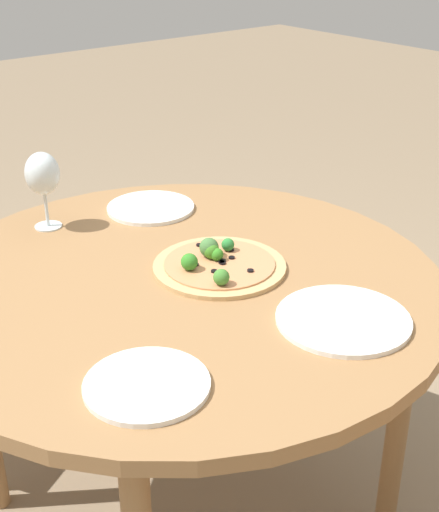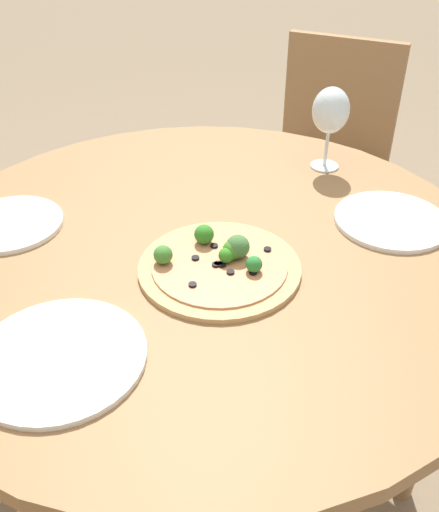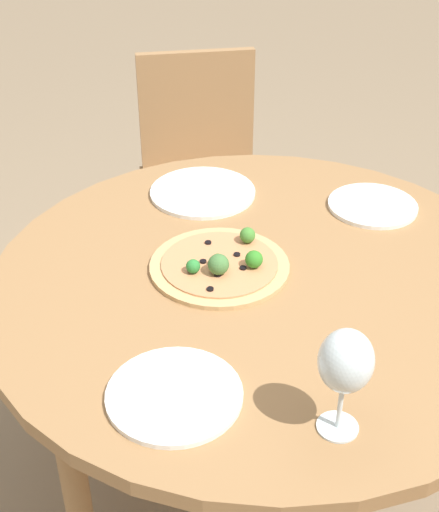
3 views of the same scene
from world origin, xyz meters
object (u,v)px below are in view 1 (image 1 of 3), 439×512
at_px(wine_glass, 42,175).
at_px(plate_far, 147,385).
at_px(plate_near, 151,208).
at_px(plate_side, 343,319).
at_px(pizza, 218,264).

xyz_separation_m(wine_glass, plate_far, (-0.18, -0.70, -0.13)).
height_order(plate_near, plate_side, same).
height_order(plate_near, plate_far, same).
bearing_deg(pizza, plate_side, -81.84).
bearing_deg(plate_side, pizza, 98.16).
xyz_separation_m(wine_glass, plate_near, (0.26, -0.07, -0.13)).
distance_m(plate_far, plate_side, 0.41).
distance_m(wine_glass, plate_side, 0.80).
bearing_deg(plate_far, plate_side, -8.96).
bearing_deg(plate_far, pizza, 35.83).
distance_m(pizza, plate_far, 0.44).
height_order(pizza, plate_far, pizza).
bearing_deg(wine_glass, plate_far, -104.13).
bearing_deg(wine_glass, plate_side, -73.15).
relative_size(pizza, plate_side, 1.13).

